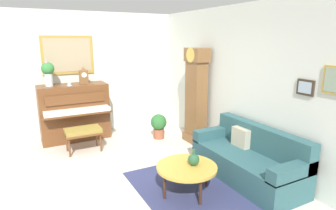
{
  "coord_description": "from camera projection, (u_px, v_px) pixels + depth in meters",
  "views": [
    {
      "loc": [
        4.07,
        -1.15,
        2.22
      ],
      "look_at": [
        -0.21,
        1.11,
        1.07
      ],
      "focal_mm": 30.22,
      "sensor_mm": 36.0,
      "label": 1
    }
  ],
  "objects": [
    {
      "name": "green_jug",
      "position": [
        194.0,
        159.0,
        4.08
      ],
      "size": [
        0.17,
        0.17,
        0.24
      ],
      "color": "#234C33",
      "rests_on": "coffee_table"
    },
    {
      "name": "grandfather_clock",
      "position": [
        196.0,
        99.0,
        5.99
      ],
      "size": [
        0.52,
        0.34,
        2.03
      ],
      "color": "brown",
      "rests_on": "ground_plane"
    },
    {
      "name": "area_rug",
      "position": [
        194.0,
        191.0,
        4.19
      ],
      "size": [
        2.1,
        1.5,
        0.01
      ],
      "primitive_type": "cube",
      "color": "navy",
      "rests_on": "ground_plane"
    },
    {
      "name": "teacup",
      "position": [
        69.0,
        85.0,
        5.93
      ],
      "size": [
        0.12,
        0.12,
        0.06
      ],
      "color": "#ADC6D6",
      "rests_on": "piano"
    },
    {
      "name": "coffee_table",
      "position": [
        187.0,
        168.0,
        4.08
      ],
      "size": [
        0.88,
        0.88,
        0.42
      ],
      "color": "gold",
      "rests_on": "ground_plane"
    },
    {
      "name": "wall_back",
      "position": [
        234.0,
        83.0,
        5.3
      ],
      "size": [
        5.3,
        0.13,
        2.8
      ],
      "color": "silver",
      "rests_on": "ground_plane"
    },
    {
      "name": "ground_plane",
      "position": [
        113.0,
        182.0,
        4.55
      ],
      "size": [
        6.4,
        6.0,
        0.1
      ],
      "primitive_type": "cube",
      "color": "beige"
    },
    {
      "name": "piano_bench",
      "position": [
        83.0,
        132.0,
        5.58
      ],
      "size": [
        0.42,
        0.7,
        0.48
      ],
      "color": "brown",
      "rests_on": "ground_plane"
    },
    {
      "name": "wall_left",
      "position": [
        76.0,
        74.0,
        6.45
      ],
      "size": [
        0.13,
        4.9,
        2.8
      ],
      "color": "silver",
      "rests_on": "ground_plane"
    },
    {
      "name": "couch",
      "position": [
        248.0,
        159.0,
        4.54
      ],
      "size": [
        1.9,
        0.8,
        0.84
      ],
      "color": "#2D565B",
      "rests_on": "ground_plane"
    },
    {
      "name": "mantel_clock",
      "position": [
        84.0,
        76.0,
        6.17
      ],
      "size": [
        0.13,
        0.18,
        0.38
      ],
      "color": "brown",
      "rests_on": "piano"
    },
    {
      "name": "potted_plant",
      "position": [
        159.0,
        124.0,
        6.35
      ],
      "size": [
        0.36,
        0.36,
        0.56
      ],
      "color": "#935138",
      "rests_on": "ground_plane"
    },
    {
      "name": "piano",
      "position": [
        75.0,
        112.0,
        6.24
      ],
      "size": [
        0.87,
        1.44,
        1.23
      ],
      "color": "brown",
      "rests_on": "ground_plane"
    },
    {
      "name": "flower_vase",
      "position": [
        48.0,
        71.0,
        5.82
      ],
      "size": [
        0.26,
        0.26,
        0.58
      ],
      "color": "silver",
      "rests_on": "piano"
    }
  ]
}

